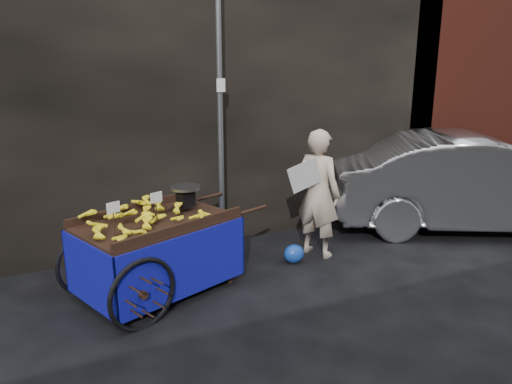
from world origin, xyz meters
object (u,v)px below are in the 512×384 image
banana_cart (152,230)px  vendor (318,193)px  plastic_bag (294,254)px  parked_car (477,182)px

banana_cart → vendor: size_ratio=1.45×
plastic_bag → parked_car: bearing=0.1°
vendor → banana_cart: bearing=67.0°
plastic_bag → vendor: bearing=17.7°
parked_car → banana_cart: bearing=118.7°
banana_cart → vendor: vendor is taller
banana_cart → plastic_bag: banana_cart is taller
parked_car → plastic_bag: bearing=118.0°
banana_cart → parked_car: 5.39m
banana_cart → parked_car: size_ratio=0.56×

